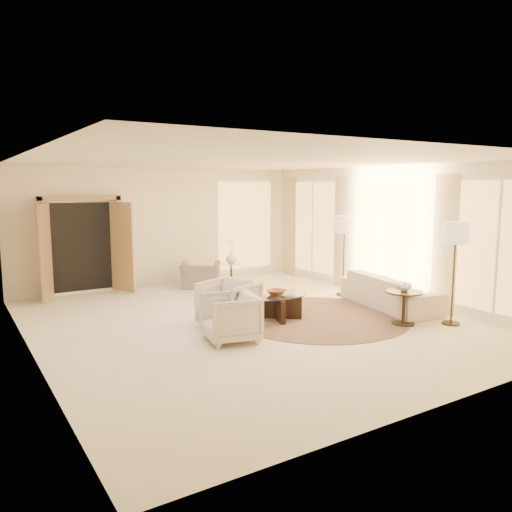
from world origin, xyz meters
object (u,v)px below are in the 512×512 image
bowl (276,292)px  side_vase (231,258)px  sofa (390,291)px  floor_lamp_near (345,228)px  floor_lamp_far (456,238)px  accent_chair (201,271)px  end_table (404,302)px  side_table (231,272)px  end_vase (405,287)px  coffee_table (276,303)px  armchair_left (229,301)px  armchair_right (231,315)px

bowl → side_vase: (0.80, 3.09, 0.18)m
sofa → floor_lamp_near: 1.77m
floor_lamp_far → bowl: (-2.36, 1.92, -1.02)m
sofa → accent_chair: (-2.29, 3.74, 0.07)m
end_table → floor_lamp_far: floor_lamp_far is taller
side_table → floor_lamp_far: (1.56, -5.01, 1.19)m
end_vase → coffee_table: bearing=137.9°
armchair_left → armchair_right: 0.83m
end_vase → floor_lamp_near: bearing=73.0°
coffee_table → armchair_left: bearing=177.7°
end_table → floor_lamp_near: size_ratio=0.36×
sofa → armchair_right: 3.69m
end_table → side_table: end_table is taller
end_vase → sofa: bearing=54.2°
bowl → side_vase: side_vase is taller
armchair_left → floor_lamp_near: (3.31, 0.81, 1.05)m
coffee_table → sofa: bearing=-11.8°
side_table → end_vase: bearing=-79.5°
floor_lamp_far → bowl: size_ratio=5.35×
side_table → bowl: (-0.80, -3.09, 0.16)m
coffee_table → floor_lamp_near: bearing=19.8°
armchair_right → floor_lamp_far: bearing=84.1°
armchair_left → coffee_table: bearing=65.2°
side_table → armchair_left: bearing=-119.9°
bowl → end_table: bearing=-42.1°
armchair_right → side_table: (2.13, 3.79, -0.08)m
armchair_left → armchair_right: size_ratio=1.08×
end_table → coffee_table: bearing=137.9°
accent_chair → bowl: 3.24m
armchair_left → bowl: armchair_left is taller
armchair_left → end_vase: armchair_left is taller
end_vase → side_table: bearing=100.5°
end_table → side_table: bearing=100.5°
armchair_left → coffee_table: armchair_left is taller
end_table → end_vase: end_vase is taller
armchair_left → end_table: size_ratio=1.39×
sofa → armchair_right: (-3.69, -0.20, 0.07)m
floor_lamp_near → coffee_table: bearing=-160.2°
accent_chair → side_vase: 0.80m
accent_chair → floor_lamp_far: floor_lamp_far is taller
sofa → end_vase: 1.27m
armchair_left → floor_lamp_near: size_ratio=0.50×
accent_chair → bowl: size_ratio=2.74×
floor_lamp_far → floor_lamp_near: bearing=90.0°
end_table → side_vase: bearing=100.5°
sofa → end_table: size_ratio=3.62×
armchair_right → end_table: 3.08m
sofa → accent_chair: bearing=42.3°
bowl → end_vase: size_ratio=2.13×
floor_lamp_near → sofa: bearing=-90.0°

